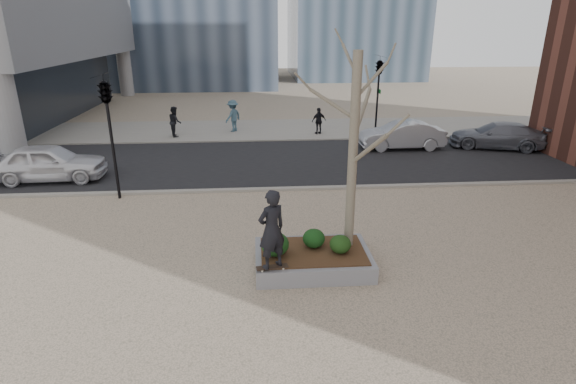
{
  "coord_description": "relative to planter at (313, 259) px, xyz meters",
  "views": [
    {
      "loc": [
        -0.44,
        -10.39,
        6.0
      ],
      "look_at": [
        0.5,
        2.0,
        1.4
      ],
      "focal_mm": 28.0,
      "sensor_mm": 36.0,
      "label": 1
    }
  ],
  "objects": [
    {
      "name": "pedestrian_a",
      "position": [
        -5.97,
        15.51,
        0.65
      ],
      "size": [
        0.87,
        0.99,
        1.71
      ],
      "primitive_type": "imported",
      "rotation": [
        0.0,
        0.0,
        1.87
      ],
      "color": "black",
      "rests_on": "far_sidewalk"
    },
    {
      "name": "skateboard",
      "position": [
        -1.1,
        -0.81,
        0.26
      ],
      "size": [
        0.8,
        0.31,
        0.08
      ],
      "primitive_type": null,
      "rotation": [
        0.0,
        0.0,
        0.15
      ],
      "color": "black",
      "rests_on": "planter"
    },
    {
      "name": "traffic_light_near",
      "position": [
        -6.5,
        5.6,
        2.02
      ],
      "size": [
        0.6,
        2.48,
        4.5
      ],
      "primitive_type": null,
      "color": "black",
      "rests_on": "ground"
    },
    {
      "name": "shrub_left",
      "position": [
        -1.0,
        -0.16,
        0.57
      ],
      "size": [
        0.72,
        0.72,
        0.61
      ],
      "primitive_type": "ellipsoid",
      "color": "black",
      "rests_on": "planter_mulch"
    },
    {
      "name": "street",
      "position": [
        -1.0,
        10.0,
        -0.21
      ],
      "size": [
        60.0,
        8.0,
        0.02
      ],
      "primitive_type": "cube",
      "color": "black",
      "rests_on": "ground"
    },
    {
      "name": "car_third",
      "position": [
        11.1,
        11.54,
        0.47
      ],
      "size": [
        4.98,
        3.28,
        1.34
      ],
      "primitive_type": "imported",
      "rotation": [
        0.0,
        0.0,
        4.38
      ],
      "color": "slate",
      "rests_on": "street"
    },
    {
      "name": "skateboarder",
      "position": [
        -1.1,
        -0.81,
        1.29
      ],
      "size": [
        0.86,
        0.77,
        1.98
      ],
      "primitive_type": "imported",
      "rotation": [
        0.0,
        0.0,
        3.67
      ],
      "color": "black",
      "rests_on": "skateboard"
    },
    {
      "name": "planter_mulch",
      "position": [
        0.0,
        0.0,
        0.25
      ],
      "size": [
        2.7,
        1.7,
        0.04
      ],
      "primitive_type": "cube",
      "color": "#382314",
      "rests_on": "planter"
    },
    {
      "name": "car_silver",
      "position": [
        6.13,
        11.81,
        0.5
      ],
      "size": [
        4.29,
        1.51,
        1.41
      ],
      "primitive_type": "imported",
      "rotation": [
        0.0,
        0.0,
        4.71
      ],
      "color": "#A5A6AD",
      "rests_on": "street"
    },
    {
      "name": "far_sidewalk",
      "position": [
        -1.0,
        17.0,
        -0.21
      ],
      "size": [
        60.0,
        6.0,
        0.02
      ],
      "primitive_type": "cube",
      "color": "gray",
      "rests_on": "ground"
    },
    {
      "name": "sycamore_tree",
      "position": [
        1.0,
        0.3,
        3.56
      ],
      "size": [
        2.8,
        2.8,
        6.6
      ],
      "primitive_type": null,
      "color": "gray",
      "rests_on": "planter_mulch"
    },
    {
      "name": "police_car",
      "position": [
        -9.87,
        7.9,
        0.55
      ],
      "size": [
        4.51,
        1.97,
        1.51
      ],
      "primitive_type": "imported",
      "rotation": [
        0.0,
        0.0,
        1.61
      ],
      "color": "silver",
      "rests_on": "street"
    },
    {
      "name": "pedestrian_b",
      "position": [
        -2.7,
        16.55,
        0.74
      ],
      "size": [
        1.3,
        1.39,
        1.88
      ],
      "primitive_type": "imported",
      "rotation": [
        0.0,
        0.0,
        4.05
      ],
      "color": "#3D5C6D",
      "rests_on": "far_sidewalk"
    },
    {
      "name": "shrub_right",
      "position": [
        0.69,
        -0.15,
        0.5
      ],
      "size": [
        0.56,
        0.56,
        0.47
      ],
      "primitive_type": "ellipsoid",
      "color": "#193812",
      "rests_on": "planter_mulch"
    },
    {
      "name": "pedestrian_c",
      "position": [
        2.34,
        15.48,
        0.57
      ],
      "size": [
        0.97,
        0.65,
        1.54
      ],
      "primitive_type": "imported",
      "rotation": [
        0.0,
        0.0,
        3.48
      ],
      "color": "black",
      "rests_on": "far_sidewalk"
    },
    {
      "name": "traffic_light_far",
      "position": [
        5.5,
        14.6,
        2.02
      ],
      "size": [
        0.6,
        2.48,
        4.5
      ],
      "primitive_type": null,
      "color": "black",
      "rests_on": "ground"
    },
    {
      "name": "shrub_middle",
      "position": [
        0.05,
        0.2,
        0.52
      ],
      "size": [
        0.59,
        0.59,
        0.5
      ],
      "primitive_type": "ellipsoid",
      "color": "#113511",
      "rests_on": "planter_mulch"
    },
    {
      "name": "ground",
      "position": [
        -1.0,
        0.0,
        -0.23
      ],
      "size": [
        120.0,
        120.0,
        0.0
      ],
      "primitive_type": "plane",
      "color": "tan",
      "rests_on": "ground"
    },
    {
      "name": "planter",
      "position": [
        0.0,
        0.0,
        0.0
      ],
      "size": [
        3.0,
        2.0,
        0.45
      ],
      "primitive_type": "cube",
      "color": "gray",
      "rests_on": "ground"
    }
  ]
}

